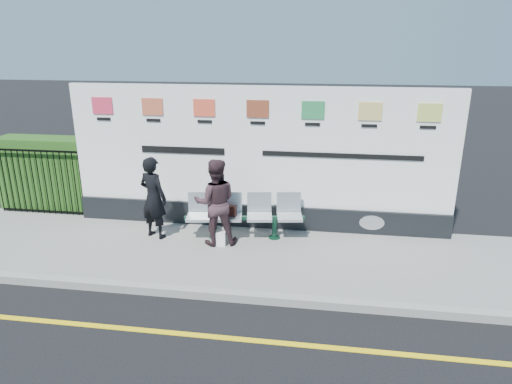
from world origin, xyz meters
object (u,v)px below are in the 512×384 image
billboard (258,168)px  woman_right (215,202)px  woman_left (153,198)px  bench (245,227)px

billboard → woman_right: 1.31m
woman_left → billboard: bearing=-135.2°
billboard → bench: bearing=-104.1°
woman_left → woman_right: woman_right is taller
bench → woman_left: bearing=177.0°
woman_right → billboard: bearing=-138.7°
billboard → bench: (-0.18, -0.70, -1.05)m
billboard → woman_left: (-2.00, -0.89, -0.45)m
billboard → woman_right: (-0.69, -1.02, -0.44)m
bench → woman_right: 0.86m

